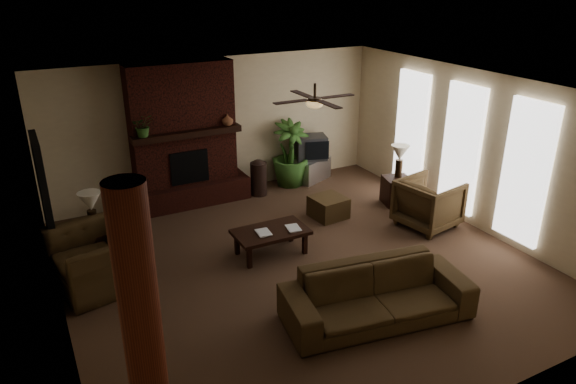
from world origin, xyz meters
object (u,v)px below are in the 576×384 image
floor_plant (290,167)px  lamp_right (400,155)px  lamp_left (91,204)px  tv_stand (311,169)px  armchair_left (95,250)px  ottoman (328,207)px  log_column (142,326)px  floor_vase (259,175)px  sofa (378,287)px  side_table_left (100,246)px  side_table_right (396,191)px  coffee_table (271,233)px  armchair_right (429,201)px

floor_plant → lamp_right: bearing=-51.8°
floor_plant → lamp_left: (-4.30, -1.52, 0.60)m
tv_stand → lamp_left: lamp_left is taller
floor_plant → lamp_right: (1.46, -1.85, 0.60)m
armchair_left → ottoman: size_ratio=2.18×
log_column → floor_vase: log_column is taller
sofa → lamp_right: lamp_right is taller
sofa → lamp_right: size_ratio=3.86×
side_table_left → side_table_right: 5.68m
ottoman → lamp_left: size_ratio=0.92×
side_table_left → armchair_left: bearing=-101.6°
ottoman → floor_plant: (0.13, 1.82, 0.20)m
coffee_table → floor_plant: (1.73, 2.60, 0.03)m
side_table_left → coffee_table: bearing=-22.5°
floor_plant → side_table_left: (-4.26, -1.55, -0.12)m
coffee_table → side_table_left: bearing=157.5°
floor_plant → tv_stand: bearing=3.9°
tv_stand → side_table_right: (0.85, -1.95, 0.03)m
floor_plant → lamp_left: lamp_left is taller
lamp_left → log_column: bearing=-91.7°
side_table_right → tv_stand: bearing=113.5°
tv_stand → lamp_right: bearing=-88.6°
side_table_left → side_table_right: size_ratio=1.00×
armchair_right → coffee_table: size_ratio=0.82×
side_table_right → lamp_right: size_ratio=0.85×
tv_stand → ottoman: bearing=-134.5°
log_column → tv_stand: size_ratio=3.29×
log_column → coffee_table: log_column is taller
coffee_table → lamp_right: (3.19, 0.74, 0.63)m
armchair_left → lamp_right: size_ratio=2.01×
armchair_right → floor_plant: armchair_right is taller
coffee_table → side_table_right: side_table_right is taller
ottoman → lamp_left: 4.25m
floor_vase → lamp_left: lamp_left is taller
coffee_table → log_column: bearing=-132.7°
log_column → sofa: log_column is taller
coffee_table → lamp_left: (-2.57, 1.08, 0.63)m
tv_stand → armchair_left: bearing=-179.5°
floor_vase → side_table_left: floor_vase is taller
armchair_left → side_table_right: (5.80, 0.32, -0.30)m
tv_stand → floor_plant: bearing=159.8°
coffee_table → floor_vase: 2.55m
log_column → armchair_right: 6.29m
coffee_table → tv_stand: size_ratio=1.41×
ottoman → floor_plant: bearing=85.8°
sofa → floor_plant: size_ratio=1.76×
sofa → side_table_left: (-3.01, 3.29, -0.22)m
ottoman → floor_plant: floor_plant is taller
sofa → lamp_left: 4.54m
ottoman → side_table_left: bearing=176.3°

